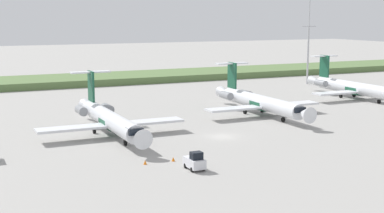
% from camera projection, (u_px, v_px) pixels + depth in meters
% --- Properties ---
extents(ground_plane, '(500.00, 500.00, 0.00)m').
position_uv_depth(ground_plane, '(153.00, 107.00, 111.02)').
color(ground_plane, '#9E9B96').
extents(grass_berm, '(320.00, 20.00, 1.85)m').
position_uv_depth(grass_berm, '(94.00, 79.00, 151.85)').
color(grass_berm, '#597542').
rests_on(grass_berm, ground).
extents(regional_jet_second, '(22.81, 31.00, 9.00)m').
position_uv_depth(regional_jet_second, '(109.00, 119.00, 85.09)').
color(regional_jet_second, silver).
rests_on(regional_jet_second, ground).
extents(regional_jet_third, '(22.81, 31.00, 9.00)m').
position_uv_depth(regional_jet_third, '(259.00, 101.00, 102.21)').
color(regional_jet_third, silver).
rests_on(regional_jet_third, ground).
extents(regional_jet_fourth, '(22.81, 31.00, 9.00)m').
position_uv_depth(regional_jet_fourth, '(353.00, 87.00, 122.24)').
color(regional_jet_fourth, silver).
rests_on(regional_jet_fourth, ground).
extents(antenna_mast, '(4.40, 0.50, 23.66)m').
position_uv_depth(antenna_mast, '(308.00, 48.00, 147.39)').
color(antenna_mast, '#B2B2B7').
rests_on(antenna_mast, ground).
extents(baggage_tug, '(1.72, 3.20, 2.30)m').
position_uv_depth(baggage_tug, '(195.00, 162.00, 65.93)').
color(baggage_tug, silver).
rests_on(baggage_tug, ground).
extents(safety_cone_front_marker, '(0.44, 0.44, 0.55)m').
position_uv_depth(safety_cone_front_marker, '(145.00, 162.00, 68.38)').
color(safety_cone_front_marker, orange).
rests_on(safety_cone_front_marker, ground).
extents(safety_cone_mid_marker, '(0.44, 0.44, 0.55)m').
position_uv_depth(safety_cone_mid_marker, '(173.00, 159.00, 69.89)').
color(safety_cone_mid_marker, orange).
rests_on(safety_cone_mid_marker, ground).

